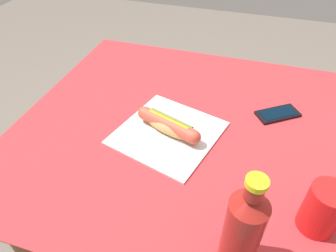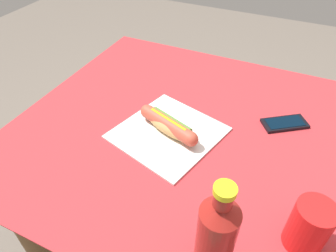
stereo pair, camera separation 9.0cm
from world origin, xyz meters
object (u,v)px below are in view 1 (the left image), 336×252
object	(u,v)px
soda_bottle	(243,229)
drinking_cup	(323,209)
hot_dog	(168,125)
cell_phone	(278,114)

from	to	relation	value
soda_bottle	drinking_cup	size ratio (longest dim) A/B	2.04
soda_bottle	drinking_cup	bearing A→B (deg)	38.57
soda_bottle	drinking_cup	distance (m)	0.21
hot_dog	soda_bottle	world-z (taller)	soda_bottle
soda_bottle	cell_phone	bearing A→B (deg)	82.49
drinking_cup	cell_phone	bearing A→B (deg)	103.54
cell_phone	soda_bottle	distance (m)	0.53
cell_phone	soda_bottle	xyz separation A→B (m)	(-0.07, -0.51, 0.10)
hot_dog	cell_phone	distance (m)	0.37
hot_dog	soda_bottle	size ratio (longest dim) A/B	0.84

